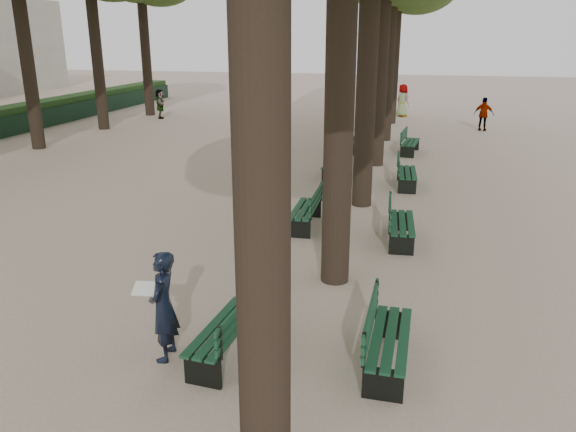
# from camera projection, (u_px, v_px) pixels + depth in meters

# --- Properties ---
(ground) EXTENTS (120.00, 120.00, 0.00)m
(ground) POSITION_uv_depth(u_px,v_px,m) (201.00, 355.00, 8.08)
(ground) COLOR tan
(ground) RESTS_ON ground
(bench_left_0) EXTENTS (0.73, 1.84, 0.92)m
(bench_left_0) POSITION_uv_depth(u_px,v_px,m) (227.00, 338.00, 8.00)
(bench_left_0) COLOR black
(bench_left_0) RESTS_ON ground
(bench_left_1) EXTENTS (0.60, 1.81, 0.92)m
(bench_left_1) POSITION_uv_depth(u_px,v_px,m) (305.00, 216.00, 13.36)
(bench_left_1) COLOR black
(bench_left_1) RESTS_ON ground
(bench_left_2) EXTENTS (0.71, 1.84, 0.92)m
(bench_left_2) POSITION_uv_depth(u_px,v_px,m) (335.00, 169.00, 18.04)
(bench_left_2) COLOR black
(bench_left_2) RESTS_ON ground
(bench_left_3) EXTENTS (0.74, 1.85, 0.92)m
(bench_left_3) POSITION_uv_depth(u_px,v_px,m) (351.00, 144.00, 22.06)
(bench_left_3) COLOR black
(bench_left_3) RESTS_ON ground
(bench_right_0) EXTENTS (0.61, 1.81, 0.92)m
(bench_right_0) POSITION_uv_depth(u_px,v_px,m) (388.00, 349.00, 7.72)
(bench_right_0) COLOR black
(bench_right_0) RESTS_ON ground
(bench_right_1) EXTENTS (0.67, 1.83, 0.92)m
(bench_right_1) POSITION_uv_depth(u_px,v_px,m) (401.00, 230.00, 12.39)
(bench_right_1) COLOR black
(bench_right_1) RESTS_ON ground
(bench_right_2) EXTENTS (0.66, 1.83, 0.92)m
(bench_right_2) POSITION_uv_depth(u_px,v_px,m) (407.00, 178.00, 16.87)
(bench_right_2) COLOR black
(bench_right_2) RESTS_ON ground
(bench_right_3) EXTENTS (0.75, 1.85, 0.92)m
(bench_right_3) POSITION_uv_depth(u_px,v_px,m) (410.00, 147.00, 21.57)
(bench_right_3) COLOR black
(bench_right_3) RESTS_ON ground
(man_with_map) EXTENTS (0.63, 0.68, 1.61)m
(man_with_map) POSITION_uv_depth(u_px,v_px,m) (163.00, 306.00, 7.78)
(man_with_map) COLOR black
(man_with_map) RESTS_ON ground
(pedestrian_d) EXTENTS (0.87, 0.85, 1.78)m
(pedestrian_d) POSITION_uv_depth(u_px,v_px,m) (403.00, 100.00, 31.11)
(pedestrian_d) COLOR #262628
(pedestrian_d) RESTS_ON ground
(pedestrian_c) EXTENTS (0.97, 0.57, 1.57)m
(pedestrian_c) POSITION_uv_depth(u_px,v_px,m) (484.00, 114.00, 26.52)
(pedestrian_c) COLOR #262628
(pedestrian_c) RESTS_ON ground
(pedestrian_e) EXTENTS (0.86, 1.46, 1.56)m
(pedestrian_e) POSITION_uv_depth(u_px,v_px,m) (160.00, 104.00, 30.46)
(pedestrian_e) COLOR #262628
(pedestrian_e) RESTS_ON ground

